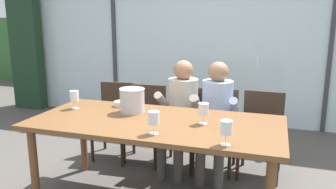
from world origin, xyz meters
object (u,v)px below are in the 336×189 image
object	(u,v)px
chair_near_window_right	(262,127)
wine_glass_by_left_taster	(154,119)
dining_table	(155,129)
chair_near_curtain	(116,114)
person_beige_jumper	(181,109)
chair_right_of_center	(217,123)
ice_bucket_primary	(132,100)
wine_glass_near_bucket	(226,128)
chair_center	(183,120)
person_pale_blue_shirt	(216,112)
wine_glass_center_pour	(74,97)
chair_left_of_center	(146,117)
tasting_bowl	(121,104)
wine_glass_by_right_taster	(204,110)

from	to	relation	value
chair_near_window_right	wine_glass_by_left_taster	xyz separation A→B (m)	(-0.74, -1.25, 0.38)
dining_table	wine_glass_by_left_taster	distance (m)	0.39
chair_near_curtain	person_beige_jumper	xyz separation A→B (m)	(0.85, -0.15, 0.17)
chair_right_of_center	chair_near_curtain	bearing A→B (deg)	-179.77
ice_bucket_primary	wine_glass_near_bucket	world-z (taller)	ice_bucket_primary
chair_center	chair_near_window_right	distance (m)	0.84
ice_bucket_primary	person_pale_blue_shirt	bearing A→B (deg)	40.74
wine_glass_by_left_taster	wine_glass_center_pour	world-z (taller)	same
chair_right_of_center	person_beige_jumper	size ratio (longest dim) A/B	0.73
wine_glass_by_left_taster	wine_glass_near_bucket	bearing A→B (deg)	-6.48
chair_left_of_center	ice_bucket_primary	size ratio (longest dim) A/B	3.67
person_beige_jumper	tasting_bowl	distance (m)	0.66
chair_right_of_center	wine_glass_center_pour	bearing A→B (deg)	-147.24
wine_glass_by_left_taster	wine_glass_center_pour	distance (m)	1.07
person_beige_jumper	wine_glass_by_left_taster	bearing A→B (deg)	-81.65
ice_bucket_primary	wine_glass_by_left_taster	xyz separation A→B (m)	(0.40, -0.50, 0.00)
chair_near_curtain	ice_bucket_primary	xyz separation A→B (m)	(0.55, -0.74, 0.38)
person_pale_blue_shirt	wine_glass_center_pour	bearing A→B (deg)	-154.04
chair_right_of_center	ice_bucket_primary	bearing A→B (deg)	-131.75
wine_glass_by_left_taster	wine_glass_by_right_taster	size ratio (longest dim) A/B	1.00
tasting_bowl	wine_glass_center_pour	world-z (taller)	wine_glass_center_pour
chair_left_of_center	wine_glass_by_right_taster	world-z (taller)	wine_glass_by_right_taster
person_beige_jumper	ice_bucket_primary	bearing A→B (deg)	-113.85
wine_glass_near_bucket	dining_table	bearing A→B (deg)	149.50
chair_center	chair_right_of_center	world-z (taller)	same
ice_bucket_primary	wine_glass_by_right_taster	distance (m)	0.71
chair_left_of_center	chair_center	xyz separation A→B (m)	(0.44, 0.02, 0.00)
chair_right_of_center	wine_glass_by_right_taster	xyz separation A→B (m)	(0.03, -0.88, 0.38)
person_beige_jumper	person_pale_blue_shirt	size ratio (longest dim) A/B	1.00
wine_glass_center_pour	chair_left_of_center	bearing A→B (deg)	60.68
chair_left_of_center	ice_bucket_primary	distance (m)	0.82
wine_glass_by_left_taster	chair_near_curtain	bearing A→B (deg)	127.43
chair_left_of_center	chair_right_of_center	bearing A→B (deg)	-1.47
dining_table	chair_center	world-z (taller)	chair_center
wine_glass_by_left_taster	wine_glass_by_right_taster	world-z (taller)	same
dining_table	chair_left_of_center	size ratio (longest dim) A/B	2.47
chair_left_of_center	tasting_bowl	xyz separation A→B (m)	(-0.05, -0.54, 0.29)
person_pale_blue_shirt	wine_glass_center_pour	xyz separation A→B (m)	(-1.25, -0.64, 0.21)
chair_center	wine_glass_center_pour	xyz separation A→B (m)	(-0.87, -0.78, 0.38)
wine_glass_by_right_taster	chair_near_window_right	bearing A→B (deg)	63.69
person_beige_jumper	wine_glass_by_left_taster	size ratio (longest dim) A/B	6.79
chair_near_window_right	wine_glass_by_right_taster	xyz separation A→B (m)	(-0.44, -0.89, 0.38)
person_pale_blue_shirt	ice_bucket_primary	bearing A→B (deg)	-140.27
chair_near_window_right	tasting_bowl	xyz separation A→B (m)	(-1.33, -0.59, 0.29)
dining_table	wine_glass_center_pour	distance (m)	0.90
wine_glass_by_right_taster	tasting_bowl	bearing A→B (deg)	161.05
chair_left_of_center	chair_center	size ratio (longest dim) A/B	1.00
wine_glass_center_pour	wine_glass_by_right_taster	xyz separation A→B (m)	(1.27, -0.09, 0.00)
tasting_bowl	wine_glass_near_bucket	xyz separation A→B (m)	(1.14, -0.72, 0.10)
chair_near_curtain	tasting_bowl	world-z (taller)	chair_near_curtain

